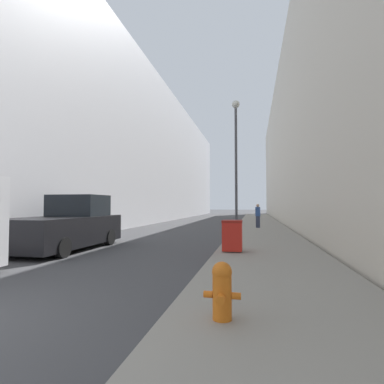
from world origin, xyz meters
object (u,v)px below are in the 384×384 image
object	(u,v)px
pickup_truck	(68,226)
pedestrian_on_sidewalk	(258,216)
fire_hydrant	(222,289)
trash_bin	(232,235)
lamppost	(236,155)

from	to	relation	value
pickup_truck	pedestrian_on_sidewalk	distance (m)	12.56
fire_hydrant	trash_bin	world-z (taller)	trash_bin
trash_bin	lamppost	size ratio (longest dim) A/B	0.15
fire_hydrant	lamppost	distance (m)	11.43
trash_bin	pickup_truck	xyz separation A→B (m)	(-6.14, 0.18, 0.20)
pickup_truck	pedestrian_on_sidewalk	world-z (taller)	pickup_truck
fire_hydrant	pedestrian_on_sidewalk	bearing A→B (deg)	87.65
trash_bin	pickup_truck	world-z (taller)	pickup_truck
lamppost	pickup_truck	distance (m)	8.35
lamppost	pedestrian_on_sidewalk	world-z (taller)	lamppost
lamppost	pickup_truck	size ratio (longest dim) A/B	1.36
lamppost	pedestrian_on_sidewalk	bearing A→B (deg)	78.85
fire_hydrant	pickup_truck	bearing A→B (deg)	136.73
lamppost	pedestrian_on_sidewalk	size ratio (longest dim) A/B	4.27
pickup_truck	pedestrian_on_sidewalk	size ratio (longest dim) A/B	3.15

